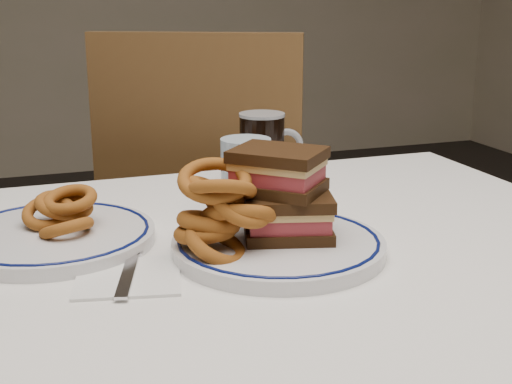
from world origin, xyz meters
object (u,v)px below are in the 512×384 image
object	(u,v)px
main_plate	(278,245)
beer_mug	(263,150)
chair_far	(208,219)
reuben_sandwich	(283,193)
far_plate	(53,236)

from	to	relation	value
main_plate	beer_mug	distance (m)	0.34
chair_far	main_plate	size ratio (longest dim) A/B	3.45
main_plate	reuben_sandwich	bearing A→B (deg)	50.31
main_plate	far_plate	world-z (taller)	same
chair_far	reuben_sandwich	distance (m)	0.81
main_plate	beer_mug	xyz separation A→B (m)	(0.09, 0.32, 0.06)
beer_mug	far_plate	distance (m)	0.43
beer_mug	far_plate	xyz separation A→B (m)	(-0.38, -0.18, -0.06)
main_plate	reuben_sandwich	distance (m)	0.07
far_plate	reuben_sandwich	bearing A→B (deg)	-23.06
main_plate	reuben_sandwich	world-z (taller)	reuben_sandwich
chair_far	far_plate	bearing A→B (deg)	-122.57
chair_far	beer_mug	xyz separation A→B (m)	(-0.01, -0.44, 0.27)
reuben_sandwich	main_plate	bearing A→B (deg)	-129.69
far_plate	main_plate	bearing A→B (deg)	-26.10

